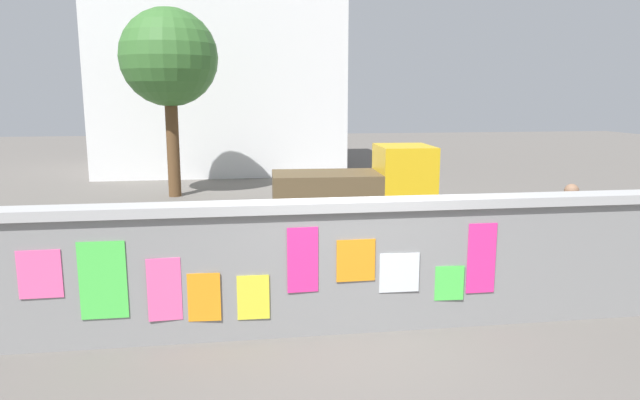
{
  "coord_description": "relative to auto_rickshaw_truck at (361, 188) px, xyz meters",
  "views": [
    {
      "loc": [
        -1.35,
        -6.76,
        2.96
      ],
      "look_at": [
        0.08,
        2.98,
        1.15
      ],
      "focal_mm": 31.88,
      "sensor_mm": 36.0,
      "label": 1
    }
  ],
  "objects": [
    {
      "name": "tree_roadside",
      "position": [
        -4.64,
        4.69,
        3.1
      ],
      "size": [
        2.79,
        2.79,
        5.44
      ],
      "color": "brown",
      "rests_on": "ground"
    },
    {
      "name": "motorcycle",
      "position": [
        -4.51,
        -4.41,
        -0.44
      ],
      "size": [
        1.89,
        0.57,
        0.87
      ],
      "color": "black",
      "rests_on": "ground"
    },
    {
      "name": "bicycle_far",
      "position": [
        -1.97,
        -3.21,
        -0.54
      ],
      "size": [
        1.68,
        0.53,
        0.95
      ],
      "color": "black",
      "rests_on": "ground"
    },
    {
      "name": "poster_wall",
      "position": [
        -1.44,
        -5.74,
        -0.03
      ],
      "size": [
        8.57,
        0.42,
        1.69
      ],
      "color": "gray",
      "rests_on": "ground"
    },
    {
      "name": "person_walking",
      "position": [
        2.33,
        -4.5,
        0.09
      ],
      "size": [
        0.42,
        0.42,
        1.62
      ],
      "color": "purple",
      "rests_on": "ground"
    },
    {
      "name": "bicycle_near",
      "position": [
        1.57,
        -2.54,
        -0.54
      ],
      "size": [
        1.71,
        0.44,
        0.95
      ],
      "color": "black",
      "rests_on": "ground"
    },
    {
      "name": "auto_rickshaw_truck",
      "position": [
        0.0,
        0.0,
        0.0
      ],
      "size": [
        3.66,
        1.66,
        1.85
      ],
      "color": "black",
      "rests_on": "ground"
    },
    {
      "name": "ground",
      "position": [
        -1.43,
        2.26,
        -0.9
      ],
      "size": [
        60.0,
        60.0,
        0.0
      ],
      "primitive_type": "plane",
      "color": "#605B56"
    },
    {
      "name": "building_background",
      "position": [
        -3.33,
        11.36,
        2.79
      ],
      "size": [
        9.49,
        6.8,
        7.34
      ],
      "color": "silver",
      "rests_on": "ground"
    }
  ]
}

